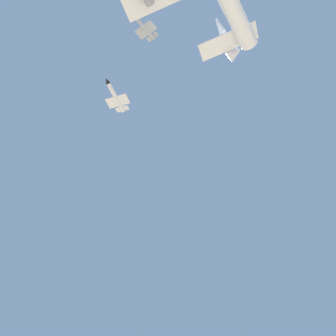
# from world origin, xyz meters

# --- Properties ---
(chase_jet_right_wing) EXTENTS (14.59, 10.17, 4.00)m
(chase_jet_right_wing) POSITION_xyz_m (7.68, -5.29, 110.71)
(chase_jet_right_wing) COLOR silver
(chase_jet_trailing) EXTENTS (15.33, 8.70, 4.00)m
(chase_jet_trailing) POSITION_xyz_m (8.21, 8.56, 141.59)
(chase_jet_trailing) COLOR #999EA3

